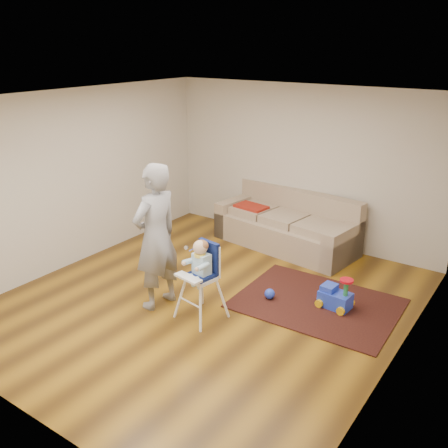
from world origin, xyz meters
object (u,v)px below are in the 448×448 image
Objects in this scene: ride_on_toy at (336,292)px; high_chair at (201,281)px; adult at (156,237)px; sofa at (286,221)px; side_table at (249,226)px; toy_ball at (270,294)px.

high_chair is at bearing -133.30° from ride_on_toy.
adult reaches higher than ride_on_toy.
sofa is 5.47× the size of side_table.
adult reaches higher than high_chair.
side_table is 2.30m from toy_ball.
toy_ball is at bearing -155.64° from ride_on_toy.
sofa is 0.76m from side_table.
sofa is 2.69m from high_chair.
ride_on_toy is 2.47m from adult.
side_table is 2.71m from ride_on_toy.
sofa is 5.60× the size of ride_on_toy.
side_table is 0.24× the size of adult.
adult is at bearing -91.72° from sofa.
sofa reaches higher than toy_ball.
side_table is 3.22× the size of toy_ball.
ride_on_toy is (1.55, -1.49, -0.23)m from sofa.
high_chair is 0.82m from adult.
high_chair reaches higher than sofa.
adult is (-1.17, -0.95, 0.89)m from toy_ball.
high_chair is (-0.49, -0.90, 0.43)m from toy_ball.
toy_ball is 1.75m from adult.
adult is (-0.68, -0.06, 0.46)m from high_chair.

